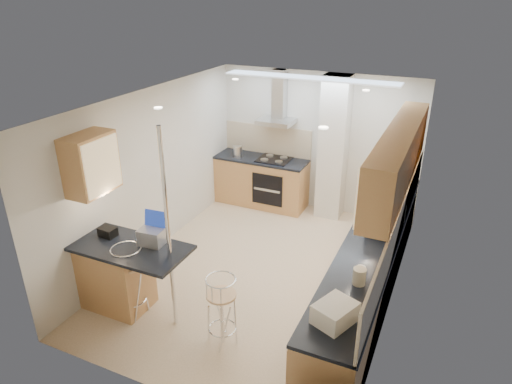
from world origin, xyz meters
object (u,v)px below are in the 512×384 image
at_px(bread_bin, 335,313).
at_px(bar_stool_near, 130,281).
at_px(laptop, 152,237).
at_px(microwave, 386,221).
at_px(bar_stool_end, 222,311).

bearing_deg(bread_bin, bar_stool_near, -161.98).
xyz_separation_m(laptop, bar_stool_near, (-0.21, -0.23, -0.56)).
relative_size(microwave, bar_stool_end, 0.62).
relative_size(bar_stool_near, bar_stool_end, 1.09).
height_order(bar_stool_near, bread_bin, bread_bin).
bearing_deg(bar_stool_near, bread_bin, -23.68).
height_order(microwave, laptop, microwave).
xyz_separation_m(bar_stool_end, bread_bin, (1.33, -0.21, 0.58)).
relative_size(bar_stool_near, bread_bin, 2.56).
height_order(laptop, bar_stool_end, laptop).
xyz_separation_m(laptop, bread_bin, (2.38, -0.44, -0.02)).
bearing_deg(laptop, bread_bin, -15.61).
height_order(microwave, bar_stool_near, microwave).
height_order(laptop, bread_bin, laptop).
bearing_deg(bar_stool_end, bar_stool_near, 96.84).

